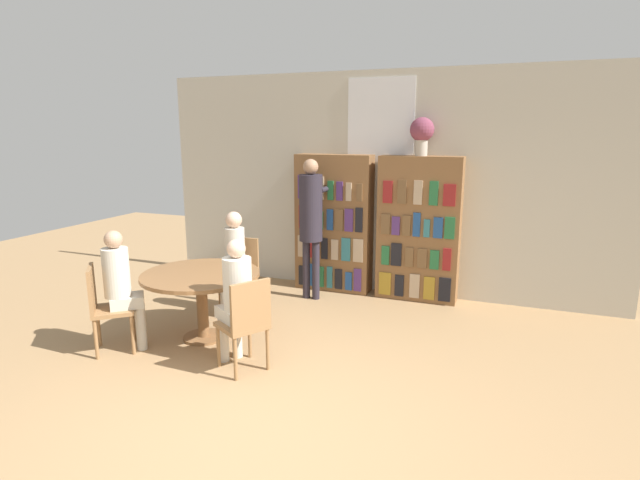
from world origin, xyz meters
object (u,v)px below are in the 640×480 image
object	(u,v)px
flower_vase	(422,132)
seated_reader_left	(233,257)
bookshelf_right	(419,230)
seated_reader_back	(122,283)
librarian_standing	(311,214)
chair_near_camera	(104,304)
reading_table	(201,283)
chair_far_side	(246,320)
chair_left_side	(241,270)
seated_reader_right	(236,294)
bookshelf_left	(334,224)

from	to	relation	value
flower_vase	seated_reader_left	distance (m)	2.82
bookshelf_right	seated_reader_left	bearing A→B (deg)	-145.02
seated_reader_back	bookshelf_right	bearing A→B (deg)	96.27
librarian_standing	chair_near_camera	bearing A→B (deg)	-120.16
flower_vase	seated_reader_left	bearing A→B (deg)	-144.78
reading_table	librarian_standing	size ratio (longest dim) A/B	0.67
chair_far_side	flower_vase	bearing A→B (deg)	9.40
chair_left_side	bookshelf_right	bearing A→B (deg)	-153.37
reading_table	chair_far_side	xyz separation A→B (m)	(0.82, -0.50, -0.12)
seated_reader_left	librarian_standing	size ratio (longest dim) A/B	0.68
seated_reader_right	seated_reader_back	world-z (taller)	seated_reader_back
bookshelf_left	bookshelf_right	bearing A→B (deg)	0.00
bookshelf_right	chair_far_side	xyz separation A→B (m)	(-1.10, -2.67, -0.44)
seated_reader_back	flower_vase	bearing A→B (deg)	96.44
chair_far_side	seated_reader_back	size ratio (longest dim) A/B	0.72
flower_vase	chair_near_camera	distance (m)	4.20
reading_table	seated_reader_right	size ratio (longest dim) A/B	1.00
reading_table	bookshelf_right	bearing A→B (deg)	48.44
bookshelf_right	seated_reader_left	size ratio (longest dim) A/B	1.50
flower_vase	chair_far_side	size ratio (longest dim) A/B	0.53
reading_table	seated_reader_back	distance (m)	0.79
bookshelf_left	seated_reader_back	size ratio (longest dim) A/B	1.52
reading_table	seated_reader_right	distance (m)	0.79
bookshelf_right	seated_reader_right	size ratio (longest dim) A/B	1.52
bookshelf_left	librarian_standing	world-z (taller)	bookshelf_left
bookshelf_right	chair_near_camera	world-z (taller)	bookshelf_right
bookshelf_right	seated_reader_right	bearing A→B (deg)	-115.91
chair_near_camera	seated_reader_back	world-z (taller)	seated_reader_back
chair_near_camera	chair_left_side	xyz separation A→B (m)	(0.66, 1.59, 0.00)
bookshelf_left	chair_near_camera	world-z (taller)	bookshelf_left
flower_vase	reading_table	xyz separation A→B (m)	(-1.91, -2.17, -1.57)
seated_reader_right	seated_reader_left	bearing A→B (deg)	63.04
seated_reader_left	seated_reader_right	world-z (taller)	seated_reader_left
reading_table	librarian_standing	xyz separation A→B (m)	(0.60, 1.66, 0.53)
bookshelf_left	seated_reader_left	size ratio (longest dim) A/B	1.50
bookshelf_left	chair_left_side	distance (m)	1.52
chair_left_side	seated_reader_left	size ratio (longest dim) A/B	0.71
reading_table	seated_reader_back	size ratio (longest dim) A/B	1.00
seated_reader_right	seated_reader_back	bearing A→B (deg)	125.96
chair_far_side	bookshelf_right	bearing A→B (deg)	9.17
flower_vase	librarian_standing	size ratio (longest dim) A/B	0.26
chair_far_side	seated_reader_left	world-z (taller)	seated_reader_left
bookshelf_left	seated_reader_back	xyz separation A→B (m)	(-1.33, -2.67, -0.24)
seated_reader_back	chair_far_side	bearing A→B (deg)	49.68
seated_reader_right	librarian_standing	xyz separation A→B (m)	(-0.07, 2.07, 0.44)
bookshelf_left	reading_table	size ratio (longest dim) A/B	1.52
bookshelf_left	chair_left_side	size ratio (longest dim) A/B	2.10
bookshelf_left	chair_near_camera	distance (m)	3.18
flower_vase	reading_table	bearing A→B (deg)	-131.33
bookshelf_right	librarian_standing	xyz separation A→B (m)	(-1.32, -0.50, 0.20)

